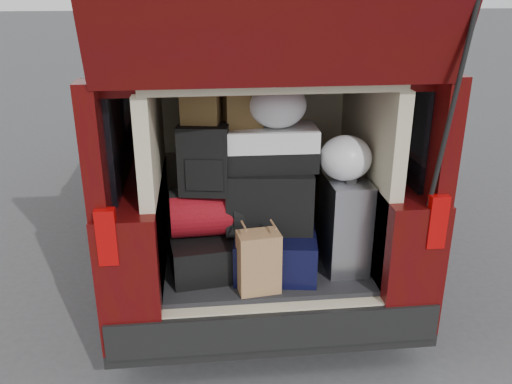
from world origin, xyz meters
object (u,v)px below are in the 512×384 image
Objects in this scene: navy_hardshell at (276,246)px; backpack at (204,160)px; kraft_bag at (259,262)px; silver_roller at (344,223)px; black_hardshell at (204,249)px; red_duffel at (206,213)px; black_soft_case at (270,199)px; twotone_duffel at (269,148)px.

backpack is at bearing -171.06° from navy_hardshell.
navy_hardshell is at bearing 56.52° from kraft_bag.
backpack reaches higher than navy_hardshell.
silver_roller is at bearing 6.71° from backpack.
black_hardshell is 0.88m from silver_roller.
black_hardshell is 1.40× the size of backpack.
silver_roller is 1.42× the size of backpack.
kraft_bag is 0.45m from red_duffel.
navy_hardshell is 0.72m from backpack.
black_soft_case reaches higher than kraft_bag.
twotone_duffel is at bearing 127.93° from navy_hardshell.
twotone_duffel reaches higher than black_soft_case.
silver_roller is 0.48m from black_soft_case.
kraft_bag is (0.31, -0.32, 0.07)m from black_hardshell.
red_duffel reaches higher than navy_hardshell.
backpack is at bearing -69.92° from black_hardshell.
black_soft_case is 0.31m from twotone_duffel.
navy_hardshell is at bearing -12.88° from black_hardshell.
black_hardshell is at bearing -176.44° from black_soft_case.
black_soft_case is at bearing -89.63° from twotone_duffel.
silver_roller is at bearing -7.61° from red_duffel.
silver_roller reaches higher than kraft_bag.
twotone_duffel is (0.39, 0.07, 0.04)m from backpack.
navy_hardshell is 0.48m from red_duffel.
black_soft_case is 1.26× the size of backpack.
red_duffel is 0.54m from twotone_duffel.
twotone_duffel is (0.38, 0.04, 0.38)m from red_duffel.
twotone_duffel is (0.41, 0.02, 0.63)m from black_hardshell.
kraft_bag is at bearing -101.56° from black_soft_case.
silver_roller is (0.86, -0.09, 0.17)m from black_hardshell.
twotone_duffel is at bearing 19.45° from backpack.
twotone_duffel reaches higher than black_hardshell.
silver_roller reaches higher than black_hardshell.
kraft_bag is at bearing -34.95° from backpack.
backpack reaches higher than black_soft_case.
silver_roller is at bearing -12.28° from twotone_duffel.
black_hardshell is 1.33× the size of red_duffel.
black_hardshell is at bearing 139.05° from red_duffel.
navy_hardshell is at bearing 172.76° from silver_roller.
black_soft_case reaches higher than red_duffel.
kraft_bag is at bearing -53.94° from black_hardshell.
red_duffel is (-0.28, 0.30, 0.19)m from kraft_bag.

